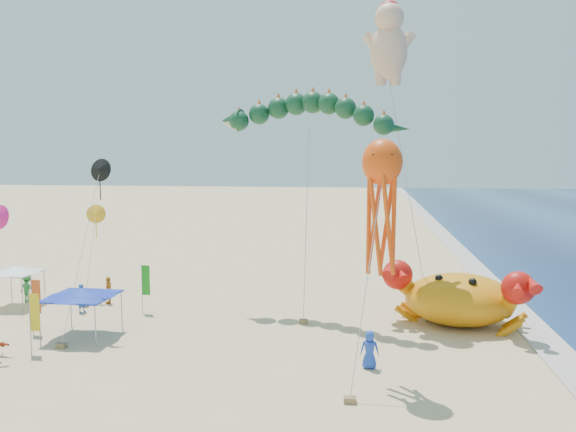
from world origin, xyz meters
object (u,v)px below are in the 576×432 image
(cherub_kite, at_px, (389,41))
(canopy_blue, at_px, (82,293))
(canopy_white, at_px, (16,270))
(crab_inflatable, at_px, (460,297))
(octopus_kite, at_px, (382,196))
(dragon_kite, at_px, (306,119))

(cherub_kite, xyz_separation_m, canopy_blue, (-16.54, -7.65, -14.44))
(cherub_kite, relative_size, canopy_white, 6.48)
(crab_inflatable, distance_m, cherub_kite, 16.02)
(octopus_kite, bearing_deg, dragon_kite, 113.24)
(octopus_kite, bearing_deg, cherub_kite, 87.36)
(canopy_white, bearing_deg, crab_inflatable, -0.29)
(dragon_kite, xyz_separation_m, octopus_kite, (4.47, -10.41, -4.06))
(canopy_blue, bearing_deg, octopus_kite, -12.73)
(cherub_kite, relative_size, canopy_blue, 5.22)
(octopus_kite, xyz_separation_m, canopy_blue, (-16.02, 3.62, -5.67))
(crab_inflatable, relative_size, canopy_blue, 2.31)
(octopus_kite, bearing_deg, crab_inflatable, 61.31)
(crab_inflatable, relative_size, canopy_white, 2.87)
(octopus_kite, relative_size, canopy_white, 3.56)
(dragon_kite, relative_size, cherub_kite, 0.70)
(dragon_kite, distance_m, octopus_kite, 12.04)
(crab_inflatable, bearing_deg, canopy_blue, -166.09)
(dragon_kite, distance_m, cherub_kite, 6.91)
(dragon_kite, relative_size, canopy_white, 4.54)
(crab_inflatable, xyz_separation_m, canopy_white, (-28.35, 0.14, 0.79))
(crab_inflatable, height_order, octopus_kite, octopus_kite)
(canopy_blue, height_order, canopy_white, same)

